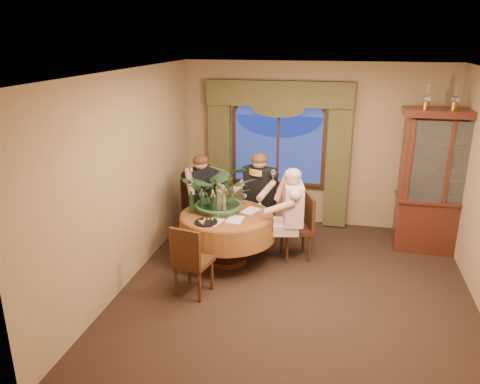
% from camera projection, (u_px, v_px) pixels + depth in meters
% --- Properties ---
extents(floor, '(5.00, 5.00, 0.00)m').
position_uv_depth(floor, '(295.00, 292.00, 6.14)').
color(floor, black).
rests_on(floor, ground).
extents(wall_back, '(4.50, 0.00, 4.50)m').
position_uv_depth(wall_back, '(313.00, 146.00, 8.00)').
color(wall_back, '#967751').
rests_on(wall_back, ground).
extents(ceiling, '(5.00, 5.00, 0.00)m').
position_uv_depth(ceiling, '(304.00, 73.00, 5.24)').
color(ceiling, white).
rests_on(ceiling, wall_back).
extents(window, '(1.62, 0.10, 1.32)m').
position_uv_depth(window, '(278.00, 150.00, 8.09)').
color(window, navy).
rests_on(window, wall_back).
extents(arched_transom, '(1.60, 0.06, 0.44)m').
position_uv_depth(arched_transom, '(279.00, 105.00, 7.84)').
color(arched_transom, navy).
rests_on(arched_transom, wall_back).
extents(drapery_left, '(0.38, 0.14, 2.32)m').
position_uv_depth(drapery_left, '(220.00, 155.00, 8.30)').
color(drapery_left, '#444122').
rests_on(drapery_left, floor).
extents(drapery_right, '(0.38, 0.14, 2.32)m').
position_uv_depth(drapery_right, '(338.00, 161.00, 7.88)').
color(drapery_right, '#444122').
rests_on(drapery_right, floor).
extents(swag_valance, '(2.45, 0.16, 0.42)m').
position_uv_depth(swag_valance, '(279.00, 94.00, 7.71)').
color(swag_valance, '#444122').
rests_on(swag_valance, wall_back).
extents(dining_table, '(1.56, 1.56, 0.75)m').
position_uv_depth(dining_table, '(227.00, 238.00, 6.86)').
color(dining_table, maroon).
rests_on(dining_table, floor).
extents(china_cabinet, '(1.36, 0.54, 2.20)m').
position_uv_depth(china_cabinet, '(443.00, 183.00, 7.00)').
color(china_cabinet, '#3A140D').
rests_on(china_cabinet, floor).
extents(oil_lamp_left, '(0.11, 0.11, 0.34)m').
position_uv_depth(oil_lamp_left, '(427.00, 96.00, 6.67)').
color(oil_lamp_left, '#A5722D').
rests_on(oil_lamp_left, china_cabinet).
extents(oil_lamp_center, '(0.11, 0.11, 0.34)m').
position_uv_depth(oil_lamp_center, '(455.00, 97.00, 6.59)').
color(oil_lamp_center, '#A5722D').
rests_on(oil_lamp_center, china_cabinet).
extents(chair_right, '(0.54, 0.54, 0.96)m').
position_uv_depth(chair_right, '(296.00, 228.00, 6.96)').
color(chair_right, black).
rests_on(chair_right, floor).
extents(chair_back_right, '(0.54, 0.54, 0.96)m').
position_uv_depth(chair_back_right, '(258.00, 212.00, 7.56)').
color(chair_back_right, black).
rests_on(chair_back_right, floor).
extents(chair_back, '(0.59, 0.59, 0.96)m').
position_uv_depth(chair_back, '(198.00, 209.00, 7.68)').
color(chair_back, black).
rests_on(chair_back, floor).
extents(chair_front_left, '(0.49, 0.49, 0.96)m').
position_uv_depth(chair_front_left, '(193.00, 260.00, 5.97)').
color(chair_front_left, black).
rests_on(chair_front_left, floor).
extents(person_pink, '(0.57, 0.60, 1.44)m').
position_uv_depth(person_pink, '(293.00, 216.00, 6.73)').
color(person_pink, beige).
rests_on(person_pink, floor).
extents(person_back, '(0.70, 0.70, 1.44)m').
position_uv_depth(person_back, '(201.00, 198.00, 7.48)').
color(person_back, black).
rests_on(person_back, floor).
extents(person_scarf, '(0.67, 0.64, 1.47)m').
position_uv_depth(person_scarf, '(260.00, 198.00, 7.45)').
color(person_scarf, black).
rests_on(person_scarf, floor).
extents(stoneware_vase, '(0.16, 0.16, 0.30)m').
position_uv_depth(stoneware_vase, '(221.00, 200.00, 6.85)').
color(stoneware_vase, '#917B5B').
rests_on(stoneware_vase, dining_table).
extents(centerpiece_plant, '(1.06, 1.18, 0.92)m').
position_uv_depth(centerpiece_plant, '(222.00, 167.00, 6.67)').
color(centerpiece_plant, '#315432').
rests_on(centerpiece_plant, dining_table).
extents(olive_bowl, '(0.15, 0.15, 0.05)m').
position_uv_depth(olive_bowl, '(227.00, 214.00, 6.66)').
color(olive_bowl, '#44552C').
rests_on(olive_bowl, dining_table).
extents(cheese_platter, '(0.32, 0.32, 0.02)m').
position_uv_depth(cheese_platter, '(206.00, 222.00, 6.41)').
color(cheese_platter, black).
rests_on(cheese_platter, dining_table).
extents(wine_bottle_0, '(0.07, 0.07, 0.33)m').
position_uv_depth(wine_bottle_0, '(212.00, 197.00, 6.93)').
color(wine_bottle_0, black).
rests_on(wine_bottle_0, dining_table).
extents(wine_bottle_1, '(0.07, 0.07, 0.33)m').
position_uv_depth(wine_bottle_1, '(213.00, 201.00, 6.79)').
color(wine_bottle_1, tan).
rests_on(wine_bottle_1, dining_table).
extents(wine_bottle_2, '(0.07, 0.07, 0.33)m').
position_uv_depth(wine_bottle_2, '(202.00, 200.00, 6.83)').
color(wine_bottle_2, tan).
rests_on(wine_bottle_2, dining_table).
extents(wine_bottle_3, '(0.07, 0.07, 0.33)m').
position_uv_depth(wine_bottle_3, '(213.00, 205.00, 6.63)').
color(wine_bottle_3, black).
rests_on(wine_bottle_3, dining_table).
extents(wine_bottle_4, '(0.07, 0.07, 0.33)m').
position_uv_depth(wine_bottle_4, '(191.00, 202.00, 6.73)').
color(wine_bottle_4, black).
rests_on(wine_bottle_4, dining_table).
extents(wine_bottle_5, '(0.07, 0.07, 0.33)m').
position_uv_depth(wine_bottle_5, '(202.00, 202.00, 6.72)').
color(wine_bottle_5, black).
rests_on(wine_bottle_5, dining_table).
extents(tasting_paper_0, '(0.22, 0.31, 0.00)m').
position_uv_depth(tasting_paper_0, '(235.00, 220.00, 6.53)').
color(tasting_paper_0, white).
rests_on(tasting_paper_0, dining_table).
extents(tasting_paper_1, '(0.31, 0.36, 0.00)m').
position_uv_depth(tasting_paper_1, '(251.00, 211.00, 6.86)').
color(tasting_paper_1, white).
rests_on(tasting_paper_1, dining_table).
extents(tasting_paper_2, '(0.28, 0.34, 0.00)m').
position_uv_depth(tasting_paper_2, '(214.00, 222.00, 6.45)').
color(tasting_paper_2, white).
rests_on(tasting_paper_2, dining_table).
extents(wine_glass_person_pink, '(0.07, 0.07, 0.18)m').
position_uv_depth(wine_glass_person_pink, '(259.00, 208.00, 6.70)').
color(wine_glass_person_pink, silver).
rests_on(wine_glass_person_pink, dining_table).
extents(wine_glass_person_back, '(0.07, 0.07, 0.18)m').
position_uv_depth(wine_glass_person_back, '(212.00, 199.00, 7.10)').
color(wine_glass_person_back, silver).
rests_on(wine_glass_person_back, dining_table).
extents(wine_glass_person_scarf, '(0.07, 0.07, 0.18)m').
position_uv_depth(wine_glass_person_scarf, '(245.00, 199.00, 7.08)').
color(wine_glass_person_scarf, silver).
rests_on(wine_glass_person_scarf, dining_table).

